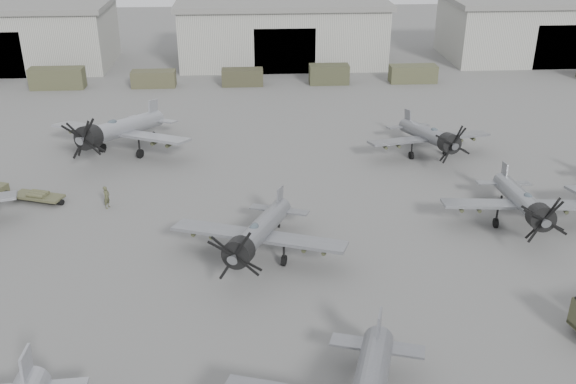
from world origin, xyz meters
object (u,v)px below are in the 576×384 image
(aircraft_mid_2, at_px, (524,202))
(aircraft_far_1, at_px, (431,136))
(aircraft_far_0, at_px, (117,130))
(tug_trailer, at_px, (11,192))
(aircraft_mid_1, at_px, (257,234))
(ground_crew, at_px, (107,197))

(aircraft_mid_2, height_order, aircraft_far_1, aircraft_mid_2)
(aircraft_far_0, xyz_separation_m, aircraft_far_1, (28.61, -2.37, -0.40))
(aircraft_far_0, distance_m, aircraft_far_1, 28.71)
(aircraft_mid_2, distance_m, aircraft_far_1, 14.18)
(aircraft_far_0, bearing_deg, tug_trailer, -104.80)
(aircraft_mid_1, distance_m, tug_trailer, 22.49)
(aircraft_mid_2, relative_size, aircraft_far_1, 1.00)
(aircraft_mid_1, height_order, tug_trailer, aircraft_mid_1)
(aircraft_far_0, height_order, aircraft_far_1, aircraft_far_0)
(aircraft_mid_2, bearing_deg, aircraft_far_1, 108.01)
(ground_crew, bearing_deg, aircraft_far_1, -52.33)
(aircraft_far_1, bearing_deg, aircraft_mid_1, -143.81)
(tug_trailer, bearing_deg, aircraft_far_0, 69.96)
(ground_crew, bearing_deg, aircraft_mid_2, -79.23)
(aircraft_mid_2, height_order, ground_crew, aircraft_mid_2)
(aircraft_mid_1, relative_size, ground_crew, 6.48)
(aircraft_far_1, xyz_separation_m, tug_trailer, (-35.73, -6.32, -1.57))
(aircraft_mid_1, distance_m, aircraft_far_0, 23.30)
(aircraft_far_0, relative_size, aircraft_far_1, 1.16)
(aircraft_mid_2, distance_m, tug_trailer, 39.57)
(ground_crew, bearing_deg, aircraft_mid_1, -106.84)
(aircraft_mid_1, relative_size, aircraft_far_0, 0.88)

